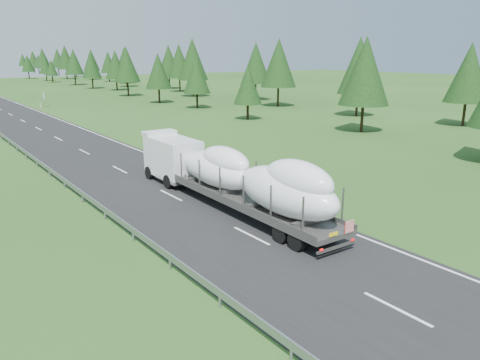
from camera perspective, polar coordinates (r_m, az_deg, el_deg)
ground at (r=19.10m, az=18.55°, el=-14.72°), size 400.00×400.00×0.00m
highway_sign at (r=91.99m, az=-22.82°, el=9.31°), size 0.08×0.90×2.60m
tree_line_right at (r=126.72m, az=-11.19°, el=13.83°), size 26.24×311.09×12.65m
boat_truck at (r=28.49m, az=-0.99°, el=0.73°), size 2.93×19.23×4.12m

